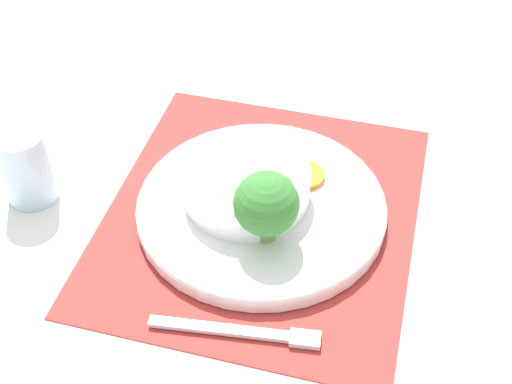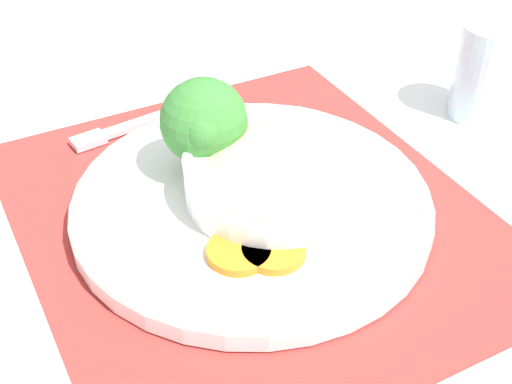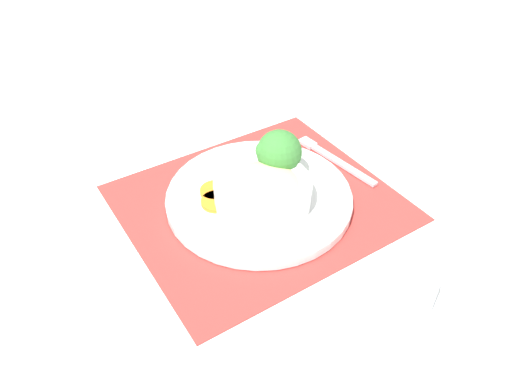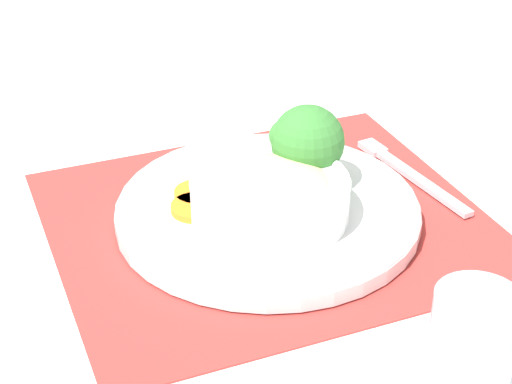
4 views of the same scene
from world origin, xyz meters
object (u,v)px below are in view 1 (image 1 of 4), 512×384
Objects in this scene: water_glass at (27,170)px; bowl at (247,181)px; fork at (252,333)px; broccoli_floret at (267,204)px.

bowl is at bearing 100.49° from water_glass.
bowl is 0.85× the size of fork.
water_glass is 0.54× the size of fork.
bowl is at bearing -170.04° from fork.
bowl is 0.27m from water_glass.
water_glass is 0.35m from fork.
bowl reaches higher than fork.
fork is at bearing 67.68° from water_glass.
broccoli_floret is 0.91× the size of water_glass.
bowl is at bearing -144.90° from broccoli_floret.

